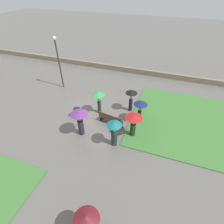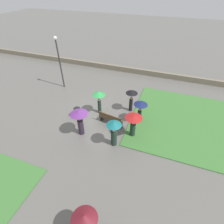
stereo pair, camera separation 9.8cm
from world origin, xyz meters
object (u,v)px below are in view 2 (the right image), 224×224
object	(u,v)px
crowd_person_teal	(114,130)
crowd_person_red	(133,121)
crowd_person_green	(99,97)
crowd_person_navy	(140,108)
crowd_person_purple	(80,118)
park_bench	(111,119)
trash_bin	(77,113)
lamp_post	(59,57)
lone_walker_far_path	(85,223)
crowd_person_black	(131,97)

from	to	relation	value
crowd_person_teal	crowd_person_red	bearing A→B (deg)	131.39
crowd_person_green	crowd_person_navy	bearing A→B (deg)	13.22
crowd_person_purple	crowd_person_navy	bearing A→B (deg)	142.98
park_bench	trash_bin	xyz separation A→B (m)	(2.69, 0.11, -0.07)
lamp_post	crowd_person_navy	distance (m)	8.75
trash_bin	crowd_person_purple	bearing A→B (deg)	126.82
trash_bin	crowd_person_teal	world-z (taller)	crowd_person_teal
crowd_person_red	trash_bin	bearing A→B (deg)	50.52
crowd_person_navy	crowd_person_red	distance (m)	1.56
trash_bin	crowd_person_red	bearing A→B (deg)	173.61
crowd_person_teal	lone_walker_far_path	world-z (taller)	lone_walker_far_path
crowd_person_teal	crowd_person_purple	bearing A→B (deg)	-105.03
park_bench	crowd_person_red	xyz separation A→B (m)	(-1.81, 0.61, 0.80)
crowd_person_teal	crowd_person_purple	world-z (taller)	crowd_person_purple
park_bench	crowd_person_red	distance (m)	2.07
crowd_person_teal	crowd_person_navy	distance (m)	2.93
crowd_person_red	lone_walker_far_path	distance (m)	6.40
crowd_person_red	crowd_person_purple	xyz separation A→B (m)	(3.36, 1.02, 0.09)
crowd_person_red	lone_walker_far_path	size ratio (longest dim) A/B	0.89
park_bench	crowd_person_green	distance (m)	1.91
park_bench	lone_walker_far_path	bearing A→B (deg)	112.32
crowd_person_teal	crowd_person_navy	size ratio (longest dim) A/B	1.10
crowd_person_purple	lone_walker_far_path	xyz separation A→B (m)	(-3.15, 5.38, 0.01)
crowd_person_red	crowd_person_navy	bearing A→B (deg)	-36.51
crowd_person_navy	lamp_post	bearing A→B (deg)	-32.73
trash_bin	crowd_person_purple	world-z (taller)	crowd_person_purple
lamp_post	lone_walker_far_path	distance (m)	13.30
crowd_person_red	crowd_person_green	size ratio (longest dim) A/B	0.92
lone_walker_far_path	crowd_person_purple	bearing A→B (deg)	-127.28
park_bench	crowd_person_purple	distance (m)	2.42
crowd_person_green	crowd_person_red	bearing A→B (deg)	-13.34
crowd_person_teal	lone_walker_far_path	distance (m)	5.26
lamp_post	crowd_person_red	world-z (taller)	lamp_post
trash_bin	lone_walker_far_path	bearing A→B (deg)	121.84
trash_bin	crowd_person_purple	distance (m)	2.13
lamp_post	crowd_person_black	size ratio (longest dim) A/B	2.60
crowd_person_purple	crowd_person_black	bearing A→B (deg)	162.35
crowd_person_green	crowd_person_purple	bearing A→B (deg)	-81.70
crowd_person_red	crowd_person_teal	bearing A→B (deg)	109.29
trash_bin	crowd_person_red	distance (m)	4.61
park_bench	lamp_post	distance (m)	7.66
park_bench	crowd_person_navy	size ratio (longest dim) A/B	1.07
park_bench	lamp_post	xyz separation A→B (m)	(6.26, -3.60, 2.56)
park_bench	crowd_person_black	world-z (taller)	crowd_person_black
crowd_person_navy	crowd_person_red	bearing A→B (deg)	71.84
crowd_person_purple	crowd_person_green	distance (m)	2.63
crowd_person_black	lone_walker_far_path	xyz separation A→B (m)	(-0.65, 9.11, 0.06)
park_bench	lone_walker_far_path	size ratio (longest dim) A/B	0.94
crowd_person_teal	crowd_person_black	distance (m)	3.90
lamp_post	crowd_person_red	bearing A→B (deg)	152.44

